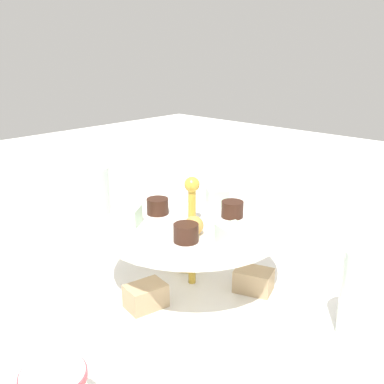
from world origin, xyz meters
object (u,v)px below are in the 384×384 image
object	(u,v)px
water_glass_mid_back	(368,295)
water_glass_tall_right	(91,203)
butter_knife_left	(287,223)
tiered_serving_stand	(192,259)

from	to	relation	value
water_glass_mid_back	water_glass_tall_right	bearing A→B (deg)	4.75
water_glass_tall_right	water_glass_mid_back	distance (m)	0.47
butter_knife_left	water_glass_tall_right	bearing A→B (deg)	35.57
water_glass_tall_right	butter_knife_left	distance (m)	0.36
butter_knife_left	water_glass_mid_back	world-z (taller)	water_glass_mid_back
butter_knife_left	water_glass_mid_back	distance (m)	0.35
water_glass_mid_back	tiered_serving_stand	bearing A→B (deg)	13.77
tiered_serving_stand	butter_knife_left	xyz separation A→B (m)	(0.03, -0.30, -0.04)
tiered_serving_stand	water_glass_mid_back	distance (m)	0.22
water_glass_tall_right	butter_knife_left	xyz separation A→B (m)	(-0.22, -0.28, -0.06)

